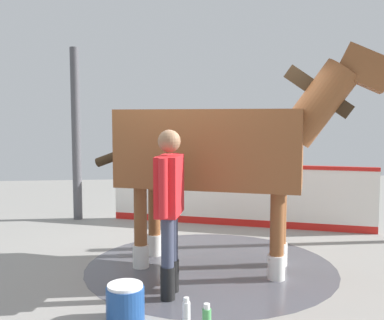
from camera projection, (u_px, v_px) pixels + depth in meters
ground_plane at (192, 263)px, 5.81m from camera, size 16.00×16.00×0.02m
wet_patch at (210, 266)px, 5.64m from camera, size 3.10×3.10×0.00m
barrier_wall at (238, 197)px, 7.73m from camera, size 1.68×4.25×1.07m
roof_post_far at (76, 135)px, 8.13m from camera, size 0.16×0.16×3.10m
horse at (222, 149)px, 5.47m from camera, size 1.68×3.44×2.67m
handler at (170, 200)px, 4.62m from camera, size 0.67×0.34×1.73m
wash_bucket at (125, 303)px, 4.12m from camera, size 0.35×0.35×0.34m
bottle_shampoo at (186, 311)px, 4.06m from camera, size 0.07×0.07×0.24m
bottle_spray at (207, 319)px, 3.88m from camera, size 0.08×0.08×0.26m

